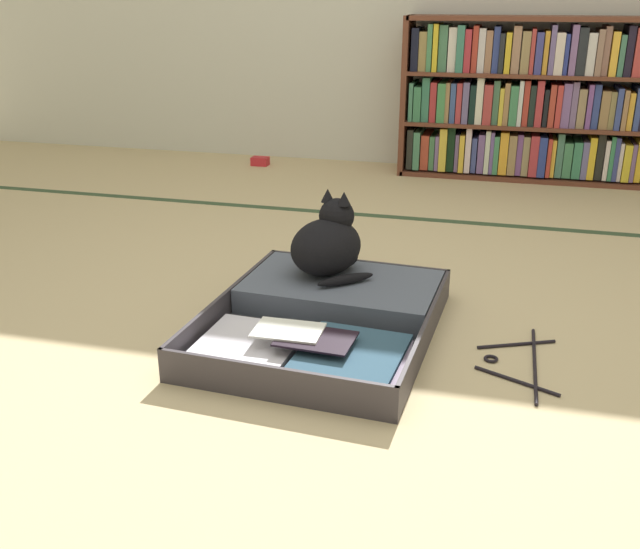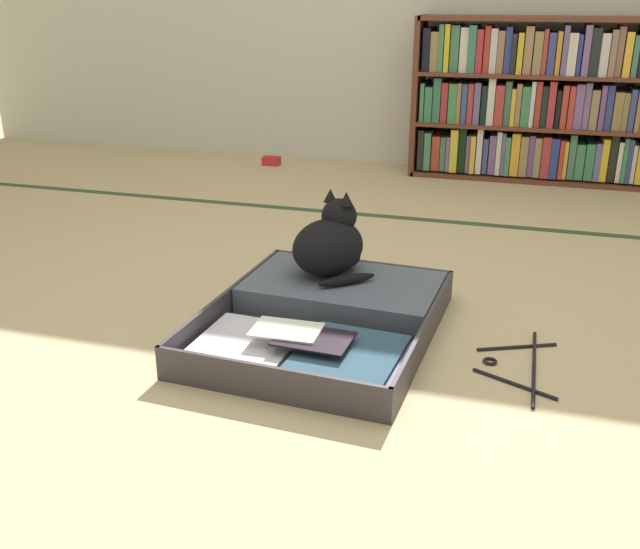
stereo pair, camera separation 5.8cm
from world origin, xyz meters
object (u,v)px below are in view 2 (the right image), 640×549
object	(u,v)px
clothes_hanger	(519,365)
open_suitcase	(330,313)
black_cat	(331,244)
small_red_pouch	(271,161)
bookshelf	(558,103)

from	to	relation	value
clothes_hanger	open_suitcase	bearing A→B (deg)	169.68
black_cat	clothes_hanger	world-z (taller)	black_cat
black_cat	small_red_pouch	bearing A→B (deg)	115.79
open_suitcase	small_red_pouch	distance (m)	2.27
bookshelf	clothes_hanger	xyz separation A→B (m)	(-0.08, -2.26, -0.41)
bookshelf	small_red_pouch	world-z (taller)	bookshelf
bookshelf	black_cat	xyz separation A→B (m)	(-0.71, -1.96, -0.22)
bookshelf	clothes_hanger	world-z (taller)	bookshelf
clothes_hanger	small_red_pouch	distance (m)	2.65
bookshelf	black_cat	size ratio (longest dim) A/B	4.83
bookshelf	black_cat	distance (m)	2.10
bookshelf	small_red_pouch	bearing A→B (deg)	-176.60
open_suitcase	black_cat	size ratio (longest dim) A/B	2.63
small_red_pouch	clothes_hanger	bearing A→B (deg)	-54.76
clothes_hanger	small_red_pouch	size ratio (longest dim) A/B	4.40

